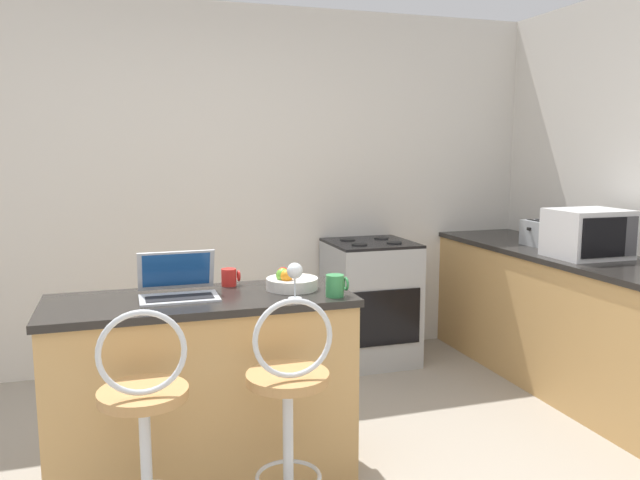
{
  "coord_description": "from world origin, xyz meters",
  "views": [
    {
      "loc": [
        -0.64,
        -2.26,
        1.58
      ],
      "look_at": [
        0.55,
        1.49,
        1.0
      ],
      "focal_mm": 35.0,
      "sensor_mm": 36.0,
      "label": 1
    }
  ],
  "objects_px": {
    "wine_glass_tall": "(295,272)",
    "mug_red": "(230,277)",
    "bar_stool_near": "(145,442)",
    "fruit_bowl": "(291,282)",
    "stove_range": "(370,302)",
    "bar_stool_far": "(289,423)",
    "pepper_mill": "(582,231)",
    "microwave": "(588,233)",
    "laptop": "(178,285)",
    "mug_green": "(336,286)",
    "toaster": "(540,233)"
  },
  "relations": [
    {
      "from": "pepper_mill",
      "to": "fruit_bowl",
      "type": "bearing_deg",
      "value": -163.9
    },
    {
      "from": "stove_range",
      "to": "wine_glass_tall",
      "type": "relative_size",
      "value": 5.46
    },
    {
      "from": "mug_red",
      "to": "laptop",
      "type": "bearing_deg",
      "value": -149.02
    },
    {
      "from": "pepper_mill",
      "to": "fruit_bowl",
      "type": "relative_size",
      "value": 0.94
    },
    {
      "from": "toaster",
      "to": "bar_stool_near",
      "type": "bearing_deg",
      "value": -154.14
    },
    {
      "from": "wine_glass_tall",
      "to": "mug_red",
      "type": "relative_size",
      "value": 1.81
    },
    {
      "from": "laptop",
      "to": "fruit_bowl",
      "type": "relative_size",
      "value": 1.4
    },
    {
      "from": "pepper_mill",
      "to": "fruit_bowl",
      "type": "xyz_separation_m",
      "value": [
        -2.26,
        -0.65,
        -0.08
      ]
    },
    {
      "from": "stove_range",
      "to": "fruit_bowl",
      "type": "bearing_deg",
      "value": -125.99
    },
    {
      "from": "laptop",
      "to": "mug_green",
      "type": "relative_size",
      "value": 3.44
    },
    {
      "from": "toaster",
      "to": "pepper_mill",
      "type": "relative_size",
      "value": 1.05
    },
    {
      "from": "wine_glass_tall",
      "to": "toaster",
      "type": "bearing_deg",
      "value": 25.52
    },
    {
      "from": "mug_green",
      "to": "fruit_bowl",
      "type": "distance_m",
      "value": 0.26
    },
    {
      "from": "bar_stool_near",
      "to": "wine_glass_tall",
      "type": "distance_m",
      "value": 0.95
    },
    {
      "from": "laptop",
      "to": "mug_red",
      "type": "distance_m",
      "value": 0.31
    },
    {
      "from": "bar_stool_far",
      "to": "fruit_bowl",
      "type": "height_order",
      "value": "bar_stool_far"
    },
    {
      "from": "laptop",
      "to": "microwave",
      "type": "distance_m",
      "value": 2.56
    },
    {
      "from": "toaster",
      "to": "fruit_bowl",
      "type": "bearing_deg",
      "value": -158.75
    },
    {
      "from": "bar_stool_far",
      "to": "stove_range",
      "type": "xyz_separation_m",
      "value": [
        1.12,
        1.87,
        -0.02
      ]
    },
    {
      "from": "laptop",
      "to": "wine_glass_tall",
      "type": "distance_m",
      "value": 0.55
    },
    {
      "from": "bar_stool_near",
      "to": "wine_glass_tall",
      "type": "height_order",
      "value": "wine_glass_tall"
    },
    {
      "from": "microwave",
      "to": "toaster",
      "type": "height_order",
      "value": "microwave"
    },
    {
      "from": "bar_stool_far",
      "to": "laptop",
      "type": "bearing_deg",
      "value": 124.5
    },
    {
      "from": "mug_green",
      "to": "mug_red",
      "type": "xyz_separation_m",
      "value": [
        -0.43,
        0.37,
        -0.01
      ]
    },
    {
      "from": "bar_stool_near",
      "to": "bar_stool_far",
      "type": "relative_size",
      "value": 1.0
    },
    {
      "from": "stove_range",
      "to": "mug_red",
      "type": "distance_m",
      "value": 1.77
    },
    {
      "from": "laptop",
      "to": "pepper_mill",
      "type": "relative_size",
      "value": 1.49
    },
    {
      "from": "fruit_bowl",
      "to": "bar_stool_near",
      "type": "bearing_deg",
      "value": -142.99
    },
    {
      "from": "bar_stool_near",
      "to": "fruit_bowl",
      "type": "distance_m",
      "value": 1.01
    },
    {
      "from": "laptop",
      "to": "mug_green",
      "type": "distance_m",
      "value": 0.73
    },
    {
      "from": "bar_stool_near",
      "to": "laptop",
      "type": "distance_m",
      "value": 0.76
    },
    {
      "from": "microwave",
      "to": "laptop",
      "type": "bearing_deg",
      "value": -173.44
    },
    {
      "from": "laptop",
      "to": "toaster",
      "type": "height_order",
      "value": "laptop"
    },
    {
      "from": "wine_glass_tall",
      "to": "laptop",
      "type": "bearing_deg",
      "value": 157.95
    },
    {
      "from": "microwave",
      "to": "mug_red",
      "type": "bearing_deg",
      "value": -176.66
    },
    {
      "from": "pepper_mill",
      "to": "stove_range",
      "type": "bearing_deg",
      "value": 152.42
    },
    {
      "from": "mug_green",
      "to": "mug_red",
      "type": "distance_m",
      "value": 0.57
    },
    {
      "from": "bar_stool_near",
      "to": "stove_range",
      "type": "relative_size",
      "value": 1.11
    },
    {
      "from": "pepper_mill",
      "to": "mug_green",
      "type": "relative_size",
      "value": 2.32
    },
    {
      "from": "pepper_mill",
      "to": "mug_green",
      "type": "xyz_separation_m",
      "value": [
        -2.1,
        -0.86,
        -0.06
      ]
    },
    {
      "from": "stove_range",
      "to": "mug_green",
      "type": "xyz_separation_m",
      "value": [
        -0.81,
        -1.54,
        0.5
      ]
    },
    {
      "from": "stove_range",
      "to": "mug_red",
      "type": "xyz_separation_m",
      "value": [
        -1.24,
        -1.16,
        0.5
      ]
    },
    {
      "from": "bar_stool_far",
      "to": "toaster",
      "type": "bearing_deg",
      "value": 31.38
    },
    {
      "from": "bar_stool_near",
      "to": "fruit_bowl",
      "type": "bearing_deg",
      "value": 37.01
    },
    {
      "from": "stove_range",
      "to": "fruit_bowl",
      "type": "distance_m",
      "value": 1.72
    },
    {
      "from": "bar_stool_far",
      "to": "stove_range",
      "type": "height_order",
      "value": "bar_stool_far"
    },
    {
      "from": "microwave",
      "to": "stove_range",
      "type": "distance_m",
      "value": 1.58
    },
    {
      "from": "bar_stool_near",
      "to": "mug_red",
      "type": "xyz_separation_m",
      "value": [
        0.45,
        0.71,
        0.47
      ]
    },
    {
      "from": "laptop",
      "to": "wine_glass_tall",
      "type": "bearing_deg",
      "value": -22.05
    },
    {
      "from": "bar_stool_far",
      "to": "wine_glass_tall",
      "type": "height_order",
      "value": "wine_glass_tall"
    }
  ]
}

